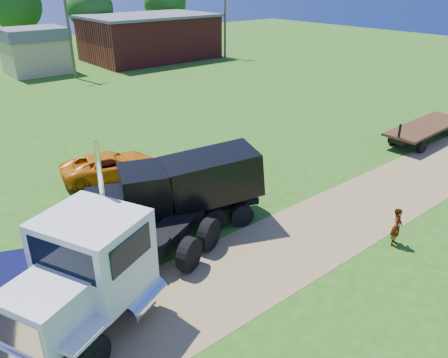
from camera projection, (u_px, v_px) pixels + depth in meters
ground at (284, 247)px, 17.09m from camera, size 140.00×140.00×0.00m
dirt_track at (284, 247)px, 17.09m from camera, size 120.00×4.20×0.01m
white_semi_tractor at (99, 267)px, 13.00m from camera, size 8.78×5.96×5.27m
black_dump_truck at (181, 187)px, 18.01m from camera, size 7.39×4.51×3.17m
orange_pickup at (110, 166)px, 22.68m from camera, size 5.29×3.30×1.36m
flatbed_trailer at (425, 129)px, 27.85m from camera, size 7.15×2.36×1.82m
spectator_a at (397, 227)px, 16.99m from camera, size 0.68×0.56×1.58m
spectator_b at (197, 172)px, 21.22m from camera, size 1.16×1.04×1.98m
brick_building at (150, 37)px, 54.26m from camera, size 15.40×10.40×5.30m
tan_shed at (36, 50)px, 46.29m from camera, size 6.20×5.40×4.70m
utility_poles at (69, 30)px, 42.98m from camera, size 42.20×0.28×9.00m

